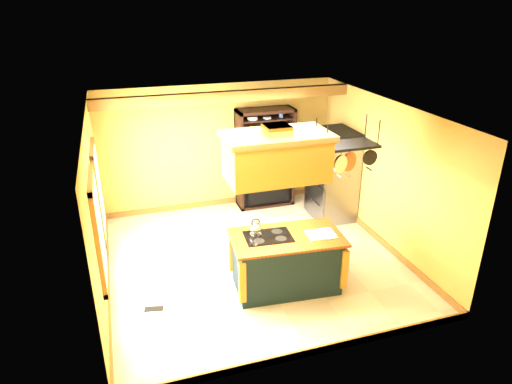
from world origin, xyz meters
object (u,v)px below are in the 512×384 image
kitchen_island (286,261)px  pot_rack (346,151)px  hutch (264,168)px  refrigerator (332,177)px  range_hood (276,155)px

kitchen_island → pot_rack: size_ratio=1.85×
hutch → kitchen_island: bearing=-102.4°
kitchen_island → refrigerator: 2.85m
range_hood → pot_rack: 1.10m
kitchen_island → refrigerator: refrigerator is taller
range_hood → refrigerator: bearing=46.5°
hutch → pot_rack: bearing=-86.4°
range_hood → pot_rack: bearing=0.1°
kitchen_island → range_hood: 1.80m
kitchen_island → hutch: size_ratio=0.83×
kitchen_island → refrigerator: bearing=54.1°
range_hood → hutch: range_hood is taller
refrigerator → hutch: size_ratio=0.85×
refrigerator → hutch: 1.55m
pot_rack → refrigerator: bearing=66.5°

